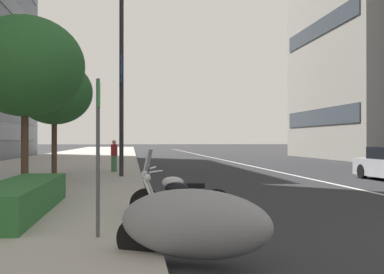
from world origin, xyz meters
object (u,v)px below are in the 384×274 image
motorcycle_far_end_row (193,224)px  motorcycle_nearest_camera (179,199)px  parking_sign_by_curb (98,142)px  street_lamp_with_banners (129,63)px  street_tree_far_plaza (25,66)px  pedestrian_on_plaza (114,156)px  motorcycle_under_tarp (184,208)px  street_tree_by_lamp_post (54,93)px

motorcycle_far_end_row → motorcycle_nearest_camera: 3.91m
parking_sign_by_curb → street_lamp_with_banners: size_ratio=0.32×
parking_sign_by_curb → street_tree_far_plaza: 8.45m
pedestrian_on_plaza → motorcycle_far_end_row: bearing=-77.6°
motorcycle_far_end_row → parking_sign_by_curb: 2.24m
motorcycle_far_end_row → street_tree_far_plaza: street_tree_far_plaza is taller
street_tree_far_plaza → motorcycle_under_tarp: bearing=-147.5°
street_tree_by_lamp_post → street_lamp_with_banners: bearing=-88.2°
motorcycle_under_tarp → street_tree_far_plaza: street_tree_far_plaza is taller
motorcycle_far_end_row → parking_sign_by_curb: size_ratio=0.91×
motorcycle_nearest_camera → street_tree_by_lamp_post: bearing=-57.0°
motorcycle_nearest_camera → parking_sign_by_curb: 3.12m
parking_sign_by_curb → street_tree_far_plaza: size_ratio=0.47×
motorcycle_nearest_camera → pedestrian_on_plaza: (14.38, 1.81, 0.47)m
street_tree_by_lamp_post → motorcycle_far_end_row: bearing=-165.1°
street_tree_far_plaza → motorcycle_far_end_row: bearing=-156.5°
motorcycle_under_tarp → pedestrian_on_plaza: bearing=-58.5°
motorcycle_far_end_row → street_lamp_with_banners: (15.00, 0.90, 4.33)m
motorcycle_under_tarp → street_tree_by_lamp_post: (12.24, 4.11, 3.20)m
street_tree_by_lamp_post → pedestrian_on_plaza: size_ratio=3.14×
street_tree_far_plaza → street_tree_by_lamp_post: 5.76m
motorcycle_nearest_camera → motorcycle_under_tarp: bearing=101.6°
street_lamp_with_banners → street_tree_by_lamp_post: bearing=91.8°
parking_sign_by_curb → street_tree_far_plaza: (7.70, 2.66, 2.23)m
pedestrian_on_plaza → street_lamp_with_banners: bearing=-70.0°
street_tree_far_plaza → street_tree_by_lamp_post: size_ratio=1.09×
motorcycle_under_tarp → street_tree_far_plaza: bearing=-32.5°
motorcycle_under_tarp → street_tree_by_lamp_post: size_ratio=0.41×
motorcycle_far_end_row → parking_sign_by_curb: parking_sign_by_curb is taller
street_tree_far_plaza → pedestrian_on_plaza: 9.89m
motorcycle_under_tarp → parking_sign_by_curb: 2.28m
motorcycle_far_end_row → motorcycle_nearest_camera: bearing=-63.4°
motorcycle_under_tarp → street_lamp_with_banners: size_ratio=0.25×
motorcycle_under_tarp → street_lamp_with_banners: bearing=-60.2°
street_tree_by_lamp_post → motorcycle_under_tarp: bearing=-161.4°
street_tree_far_plaza → street_lamp_with_banners: bearing=-27.8°
pedestrian_on_plaza → street_tree_far_plaza: bearing=-97.1°
street_lamp_with_banners → pedestrian_on_plaza: 5.21m
motorcycle_nearest_camera → pedestrian_on_plaza: size_ratio=1.39×
motorcycle_nearest_camera → motorcycle_far_end_row: bearing=99.8°
motorcycle_nearest_camera → parking_sign_by_curb: bearing=71.1°
motorcycle_under_tarp → motorcycle_nearest_camera: size_ratio=0.93×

